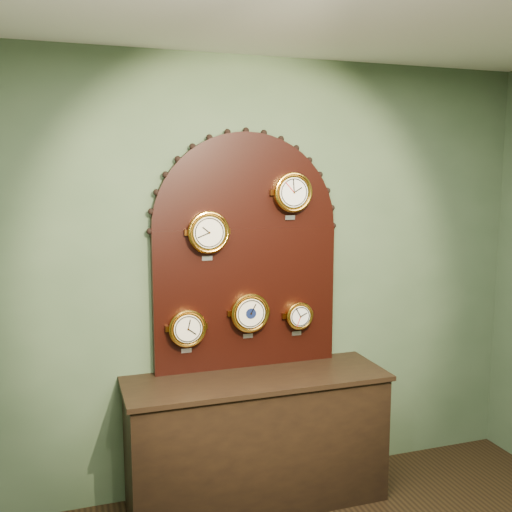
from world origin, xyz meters
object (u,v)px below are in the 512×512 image
object	(u,v)px
arabic_clock	(292,192)
roman_clock	(208,232)
shop_counter	(257,442)
hygrometer	(187,328)
display_board	(246,245)
tide_clock	(299,315)
barometer	(249,312)

from	to	relation	value
arabic_clock	roman_clock	bearing A→B (deg)	-179.98
roman_clock	arabic_clock	bearing A→B (deg)	0.02
shop_counter	arabic_clock	xyz separation A→B (m)	(0.28, 0.15, 1.56)
arabic_clock	hygrometer	distance (m)	1.07
display_board	roman_clock	world-z (taller)	display_board
shop_counter	arabic_clock	distance (m)	1.59
arabic_clock	hygrometer	bearing A→B (deg)	179.97
shop_counter	tide_clock	xyz separation A→B (m)	(0.34, 0.15, 0.75)
shop_counter	display_board	distance (m)	1.25
display_board	arabic_clock	bearing A→B (deg)	-13.30
roman_clock	arabic_clock	distance (m)	0.60
hygrometer	tide_clock	xyz separation A→B (m)	(0.74, 0.00, 0.02)
shop_counter	roman_clock	size ratio (longest dim) A/B	5.18
arabic_clock	barometer	distance (m)	0.81
shop_counter	arabic_clock	bearing A→B (deg)	28.24
barometer	arabic_clock	bearing A→B (deg)	0.02
display_board	tide_clock	world-z (taller)	display_board
shop_counter	hygrometer	distance (m)	0.85
display_board	roman_clock	size ratio (longest dim) A/B	4.95
display_board	arabic_clock	size ratio (longest dim) A/B	5.05
shop_counter	display_board	xyz separation A→B (m)	(0.00, 0.22, 1.23)
display_board	roman_clock	xyz separation A→B (m)	(-0.26, -0.07, 0.09)
roman_clock	arabic_clock	xyz separation A→B (m)	(0.55, 0.00, 0.24)
tide_clock	barometer	bearing A→B (deg)	-179.67
arabic_clock	barometer	xyz separation A→B (m)	(-0.28, -0.00, -0.76)
roman_clock	shop_counter	bearing A→B (deg)	-30.14
arabic_clock	hygrometer	world-z (taller)	arabic_clock
hygrometer	tide_clock	size ratio (longest dim) A/B	1.22
shop_counter	tide_clock	distance (m)	0.84
shop_counter	barometer	bearing A→B (deg)	89.95
arabic_clock	barometer	bearing A→B (deg)	-179.98
tide_clock	shop_counter	bearing A→B (deg)	-155.38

